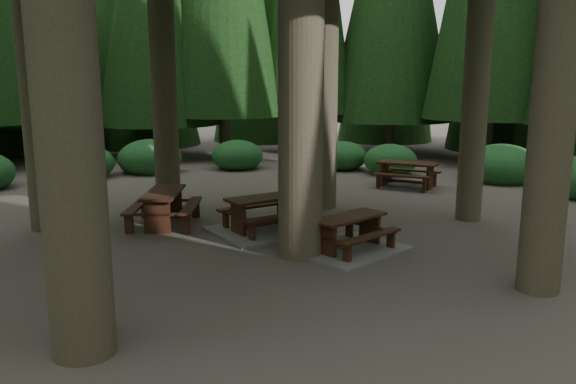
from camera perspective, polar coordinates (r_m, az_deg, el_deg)
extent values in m
plane|color=#564C46|center=(10.50, -2.72, -7.02)|extent=(80.00, 80.00, 0.00)
cube|color=gray|center=(11.18, 6.13, -5.80)|extent=(2.64, 2.50, 0.05)
cube|color=#331E0F|center=(11.01, 6.20, -2.56)|extent=(1.72, 1.34, 0.05)
cube|color=#331E0F|center=(11.42, 4.13, -3.41)|extent=(1.53, 0.98, 0.05)
cube|color=#331E0F|center=(10.74, 8.35, -4.45)|extent=(1.53, 0.98, 0.05)
cube|color=#331E0F|center=(10.63, 3.85, -4.98)|extent=(0.30, 0.47, 0.65)
cube|color=#331E0F|center=(10.62, 3.86, -4.70)|extent=(0.69, 1.18, 0.05)
cube|color=#331E0F|center=(11.58, 8.28, -3.72)|extent=(0.30, 0.47, 0.65)
cube|color=#331E0F|center=(11.56, 8.29, -3.46)|extent=(0.69, 1.18, 0.05)
cube|color=#331E0F|center=(11.14, 6.15, -5.13)|extent=(1.22, 0.72, 0.07)
cube|color=#331E0F|center=(13.17, -12.55, -0.05)|extent=(1.12, 1.97, 0.06)
cube|color=#331E0F|center=(13.37, -15.09, -1.36)|extent=(0.67, 1.87, 0.05)
cube|color=#331E0F|center=(13.12, -9.85, -1.37)|extent=(0.67, 1.87, 0.05)
cube|color=#331E0F|center=(12.55, -13.14, -2.52)|extent=(0.57, 0.21, 0.74)
cube|color=#331E0F|center=(12.53, -13.16, -2.24)|extent=(1.48, 0.42, 0.06)
cube|color=#331E0F|center=(13.96, -11.88, -1.08)|extent=(0.57, 0.21, 0.74)
cube|color=#331E0F|center=(13.95, -11.89, -0.83)|extent=(1.48, 0.42, 0.06)
cube|color=#331E0F|center=(13.30, -12.44, -2.54)|extent=(0.43, 1.53, 0.08)
cube|color=gray|center=(12.56, -2.12, -3.85)|extent=(2.81, 2.56, 0.05)
cube|color=#331E0F|center=(12.39, -2.15, -0.59)|extent=(1.94, 1.25, 0.06)
cube|color=#331E0F|center=(12.96, -3.50, -1.44)|extent=(1.79, 0.83, 0.05)
cube|color=#331E0F|center=(11.95, -0.66, -2.50)|extent=(1.79, 0.83, 0.05)
cube|color=#331E0F|center=(12.13, -5.07, -2.78)|extent=(0.26, 0.55, 0.72)
cube|color=#331E0F|center=(12.12, -5.08, -2.50)|extent=(0.55, 1.40, 0.06)
cube|color=#331E0F|center=(12.85, 0.64, -1.94)|extent=(0.26, 0.55, 0.72)
cube|color=#331E0F|center=(12.83, 0.64, -1.68)|extent=(0.55, 1.40, 0.06)
cube|color=#331E0F|center=(12.52, -2.13, -3.16)|extent=(1.45, 0.57, 0.08)
cube|color=#331E0F|center=(17.96, 12.04, 2.86)|extent=(1.82, 1.75, 0.06)
cube|color=#331E0F|center=(18.58, 12.54, 2.17)|extent=(1.51, 1.42, 0.05)
cube|color=#331E0F|center=(17.43, 11.42, 1.63)|extent=(1.51, 1.42, 0.05)
cube|color=#331E0F|center=(18.23, 9.80, 1.82)|extent=(0.44, 0.46, 0.73)
cube|color=#331E0F|center=(18.22, 9.80, 2.00)|extent=(1.05, 1.13, 0.06)
cube|color=#331E0F|center=(17.83, 14.22, 1.42)|extent=(0.44, 0.46, 0.73)
cube|color=#331E0F|center=(17.82, 14.23, 1.61)|extent=(1.05, 1.13, 0.06)
cube|color=#331E0F|center=(18.05, 11.96, 1.05)|extent=(1.17, 1.08, 0.08)
ellipsoid|color=#1B512A|center=(20.02, 20.86, 2.18)|extent=(2.42, 2.42, 1.49)
ellipsoid|color=#1B512A|center=(20.48, 10.34, 2.92)|extent=(1.90, 1.90, 1.17)
ellipsoid|color=#1B512A|center=(21.36, 5.54, 3.38)|extent=(1.84, 1.84, 1.13)
ellipsoid|color=#1B512A|center=(21.48, -5.16, 3.43)|extent=(1.95, 1.95, 1.20)
ellipsoid|color=#1B512A|center=(21.20, -13.83, 3.05)|extent=(2.31, 2.31, 1.42)
ellipsoid|color=#1B512A|center=(20.67, -19.81, 2.51)|extent=(1.93, 1.93, 1.19)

